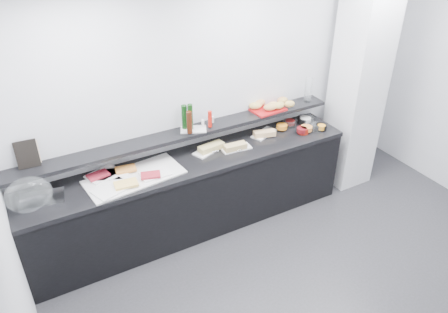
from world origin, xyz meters
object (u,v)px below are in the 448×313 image
cloche_base (43,200)px  condiment_tray (193,129)px  bread_tray (268,109)px  carafe (308,90)px  framed_print (27,154)px  sandwich_plate_mid (236,148)px

cloche_base → condiment_tray: condiment_tray is taller
bread_tray → carafe: bearing=-6.6°
framed_print → sandwich_plate_mid: bearing=-4.1°
bread_tray → carafe: carafe is taller
carafe → sandwich_plate_mid: bearing=-170.0°
framed_print → carafe: carafe is taller
cloche_base → sandwich_plate_mid: size_ratio=1.17×
carafe → cloche_base: bearing=-177.0°
sandwich_plate_mid → bread_tray: 0.64m
sandwich_plate_mid → condiment_tray: 0.52m
framed_print → bread_tray: size_ratio=0.68×
cloche_base → carafe: carafe is taller
sandwich_plate_mid → bread_tray: bearing=27.1°
condiment_tray → bread_tray: size_ratio=0.71×
condiment_tray → framed_print: bearing=-158.5°
cloche_base → condiment_tray: bearing=16.6°
condiment_tray → bread_tray: bearing=25.8°
cloche_base → framed_print: bearing=105.3°
carafe → bread_tray: bearing=177.3°
sandwich_plate_mid → framed_print: framed_print is taller
bread_tray → condiment_tray: bearing=177.5°
framed_print → carafe: size_ratio=0.87×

